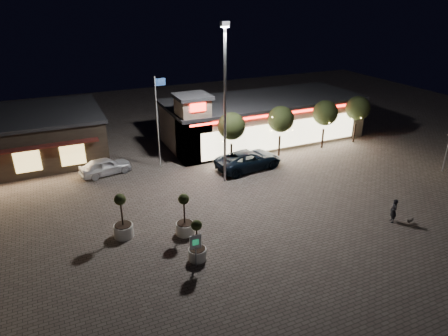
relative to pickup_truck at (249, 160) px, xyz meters
name	(u,v)px	position (x,y,z in m)	size (l,w,h in m)	color
ground	(248,236)	(-4.95, -9.47, -0.83)	(90.00, 90.00, 0.00)	#655951
retail_building	(259,119)	(4.55, 6.35, 1.38)	(20.40, 8.40, 6.10)	tan
restaurant_building	(8,139)	(-18.95, 10.51, 1.33)	(16.40, 11.00, 4.30)	#382D23
floodlight_pole	(225,97)	(-2.95, -1.47, 6.19)	(0.60, 0.40, 12.38)	gray
flagpole	(158,115)	(-6.86, 3.53, 3.92)	(0.95, 0.10, 8.00)	white
lamp_post_east	(448,145)	(15.05, -7.47, 1.63)	(0.36, 0.36, 3.48)	gray
string_tree_a	(231,126)	(-0.95, 1.53, 2.73)	(2.42, 2.42, 4.79)	#332319
string_tree_b	(281,119)	(4.05, 1.53, 2.73)	(2.42, 2.42, 4.79)	#332319
string_tree_c	(325,113)	(9.05, 1.53, 2.73)	(2.42, 2.42, 4.79)	#332319
string_tree_d	(358,108)	(13.05, 1.53, 2.73)	(2.42, 2.42, 4.79)	#332319
pickup_truck	(249,160)	(0.00, 0.00, 0.00)	(2.75, 5.97, 1.66)	black
white_sedan	(105,166)	(-11.61, 3.97, -0.10)	(1.73, 4.29, 1.46)	silver
pedestrian	(394,211)	(4.69, -11.90, 0.01)	(0.61, 0.40, 1.67)	black
dog	(411,220)	(5.68, -12.57, -0.58)	(0.48, 0.20, 0.26)	#59514C
planter_left	(123,224)	(-12.15, -6.20, 0.10)	(1.23, 1.23, 3.02)	white
planter_mid	(197,247)	(-8.75, -10.33, -0.02)	(1.06, 1.06, 2.60)	white
planter_right	(185,222)	(-8.52, -7.52, 0.05)	(1.16, 1.16, 2.86)	white
valet_sign	(196,245)	(-9.04, -10.88, 0.59)	(0.67, 0.10, 2.04)	gray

